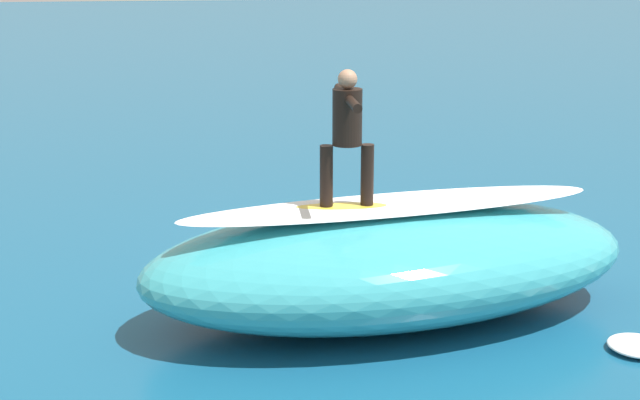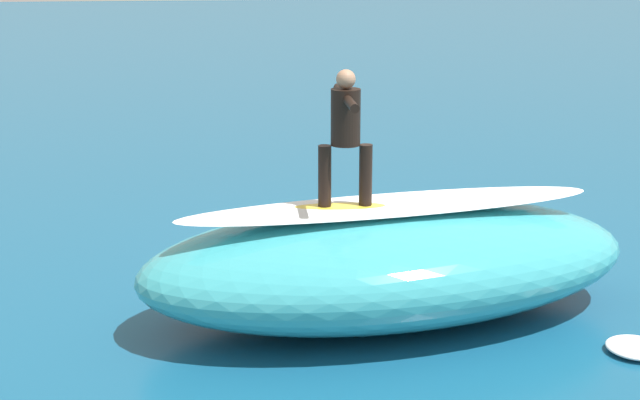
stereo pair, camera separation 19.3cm
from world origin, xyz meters
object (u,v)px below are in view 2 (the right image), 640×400
surfboard_riding (345,209)px  surfboard_paddling (300,250)px  surfer_riding (346,127)px  surfer_paddling (308,237)px

surfboard_riding → surfboard_paddling: size_ratio=0.77×
surfboard_riding → surfer_riding: (-0.00, -0.00, 1.02)m
surfer_riding → surfboard_paddling: (0.27, -2.83, -2.47)m
surfer_riding → surfboard_paddling: bearing=-83.4°
surfboard_riding → surfer_paddling: 3.15m
surfer_riding → surfboard_paddling: surfer_riding is taller
surfboard_riding → surfer_paddling: surfboard_riding is taller
surfer_paddling → surfboard_riding: bearing=71.3°
surfboard_paddling → surfer_paddling: (-0.12, -0.05, 0.18)m
surfboard_riding → surfboard_paddling: bearing=-83.4°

